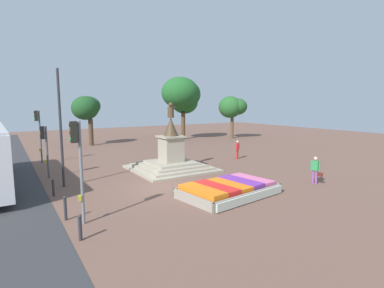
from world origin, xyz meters
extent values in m
plane|color=brown|center=(0.00, 0.00, 0.00)|extent=(85.87, 85.87, 0.00)
cube|color=#38281C|center=(2.20, -2.96, 0.21)|extent=(5.04, 3.35, 0.43)
cube|color=gray|center=(2.38, -4.39, 0.23)|extent=(4.90, 0.73, 0.47)
cube|color=gray|center=(2.02, -1.54, 0.23)|extent=(4.90, 0.73, 0.47)
cube|color=gray|center=(-0.19, -3.27, 0.23)|extent=(0.48, 2.95, 0.47)
cube|color=gray|center=(4.60, -2.66, 0.23)|extent=(0.48, 2.95, 0.47)
cube|color=orange|center=(0.41, -3.19, 0.55)|extent=(1.22, 2.66, 0.25)
cube|color=red|center=(1.30, -3.08, 0.54)|extent=(1.22, 2.66, 0.23)
cube|color=orange|center=(2.20, -2.96, 0.53)|extent=(1.22, 2.66, 0.19)
cube|color=#72339E|center=(3.10, -2.85, 0.54)|extent=(1.22, 2.66, 0.22)
cube|color=#D86699|center=(4.00, -2.73, 0.52)|extent=(1.22, 2.66, 0.18)
cube|color=#B2BCAD|center=(2.39, -4.44, 0.24)|extent=(4.67, 0.79, 0.39)
cube|color=#9D937F|center=(2.56, 3.87, 0.07)|extent=(5.34, 5.34, 0.15)
cube|color=#9F9581|center=(2.56, 3.87, 0.22)|extent=(4.56, 4.56, 0.15)
cube|color=#A09581|center=(2.56, 3.87, 0.37)|extent=(3.79, 3.79, 0.15)
cube|color=#9F9581|center=(2.56, 3.87, 0.52)|extent=(3.01, 3.01, 0.15)
cube|color=#9E937F|center=(2.56, 3.87, 1.44)|extent=(1.39, 1.39, 1.70)
cube|color=#9E937F|center=(2.56, 3.87, 2.36)|extent=(1.63, 1.63, 0.12)
cone|color=#473823|center=(2.56, 3.87, 3.05)|extent=(1.04, 1.04, 1.27)
cylinder|color=#473823|center=(2.56, 3.87, 4.05)|extent=(0.44, 0.44, 0.74)
sphere|color=#473823|center=(2.56, 3.87, 4.58)|extent=(0.32, 0.32, 0.32)
cylinder|color=#473823|center=(2.79, 4.02, 4.20)|extent=(0.56, 0.40, 0.52)
cylinder|color=slate|center=(-4.94, -2.84, 2.00)|extent=(0.12, 0.12, 4.01)
cube|color=black|center=(-5.14, -2.83, 3.61)|extent=(0.26, 0.30, 0.80)
cylinder|color=#4B0808|center=(-5.28, -2.82, 3.88)|extent=(0.04, 0.14, 0.14)
cylinder|color=#543E08|center=(-5.28, -2.82, 3.61)|extent=(0.04, 0.14, 0.14)
cylinder|color=green|center=(-5.28, -2.82, 3.34)|extent=(0.04, 0.14, 0.14)
cube|color=gold|center=(-5.04, -2.83, 1.05)|extent=(0.11, 0.17, 0.20)
cylinder|color=#4C5156|center=(-5.12, 6.00, 1.63)|extent=(0.12, 0.12, 3.27)
cube|color=black|center=(-5.32, 6.03, 2.87)|extent=(0.27, 0.31, 0.80)
cylinder|color=#4B0808|center=(-5.45, 6.05, 3.13)|extent=(0.05, 0.14, 0.14)
cylinder|color=yellow|center=(-5.45, 6.05, 2.87)|extent=(0.05, 0.14, 0.14)
cylinder|color=#0D4211|center=(-5.45, 6.05, 2.60)|extent=(0.05, 0.14, 0.14)
cube|color=gold|center=(-5.22, 6.02, 1.05)|extent=(0.12, 0.17, 0.20)
cylinder|color=#4C5156|center=(-4.95, 11.42, 2.06)|extent=(0.12, 0.12, 4.13)
cube|color=black|center=(-5.15, 11.43, 3.73)|extent=(0.26, 0.30, 0.80)
cylinder|color=#4B0808|center=(-5.28, 11.44, 3.99)|extent=(0.04, 0.14, 0.14)
cylinder|color=#543E08|center=(-5.28, 11.44, 3.73)|extent=(0.04, 0.14, 0.14)
cylinder|color=green|center=(-5.28, 11.44, 3.46)|extent=(0.04, 0.14, 0.14)
cube|color=gold|center=(-5.05, 11.42, 1.05)|extent=(0.11, 0.17, 0.20)
cylinder|color=#2D2D33|center=(-4.68, 3.20, 3.27)|extent=(0.14, 0.14, 6.55)
cube|color=#8CBF2D|center=(-4.66, 3.45, 5.36)|extent=(0.05, 0.37, 1.41)
cylinder|color=#2D2D33|center=(-4.66, 3.45, 6.07)|extent=(0.07, 0.51, 0.03)
cylinder|color=black|center=(-7.55, 9.17, 0.45)|extent=(0.31, 0.91, 0.90)
cylinder|color=black|center=(-7.32, 2.51, 0.45)|extent=(0.31, 0.91, 0.90)
cylinder|color=#8C4C99|center=(7.85, -3.86, 0.40)|extent=(0.13, 0.13, 0.80)
cylinder|color=#8C4C99|center=(7.88, -4.04, 0.40)|extent=(0.13, 0.13, 0.80)
cube|color=#338C4C|center=(7.86, -3.95, 1.08)|extent=(0.29, 0.42, 0.57)
cylinder|color=#338C4C|center=(7.82, -3.71, 1.05)|extent=(0.09, 0.09, 0.54)
cylinder|color=#338C4C|center=(7.91, -4.18, 1.05)|extent=(0.09, 0.09, 0.54)
sphere|color=beige|center=(7.86, -3.95, 1.50)|extent=(0.21, 0.21, 0.21)
cube|color=#591E19|center=(7.92, -4.24, 0.60)|extent=(0.17, 0.30, 0.22)
cylinder|color=red|center=(9.38, 4.62, 0.39)|extent=(0.13, 0.13, 0.78)
cylinder|color=red|center=(9.23, 4.52, 0.39)|extent=(0.13, 0.13, 0.78)
cube|color=red|center=(9.31, 4.57, 1.06)|extent=(0.44, 0.40, 0.55)
cylinder|color=red|center=(9.51, 4.71, 1.03)|extent=(0.09, 0.09, 0.53)
cylinder|color=red|center=(9.11, 4.44, 1.03)|extent=(0.09, 0.09, 0.53)
sphere|color=beige|center=(9.31, 4.57, 1.47)|extent=(0.20, 0.20, 0.20)
cylinder|color=#2D2D33|center=(-5.37, -4.28, 0.41)|extent=(0.13, 0.13, 0.81)
sphere|color=#2D2D33|center=(-5.37, -4.28, 0.85)|extent=(0.14, 0.14, 0.14)
cylinder|color=#2D2D33|center=(-5.47, -2.09, 0.45)|extent=(0.12, 0.12, 0.90)
sphere|color=#2D2D33|center=(-5.47, -2.09, 0.94)|extent=(0.13, 0.13, 0.13)
cylinder|color=#2D2D33|center=(-5.43, 1.62, 0.39)|extent=(0.12, 0.12, 0.78)
sphere|color=#2D2D33|center=(-5.43, 1.62, 0.81)|extent=(0.14, 0.14, 0.14)
cylinder|color=#4C3823|center=(0.89, 19.59, 1.48)|extent=(0.50, 0.50, 2.97)
ellipsoid|color=#1C4825|center=(0.78, 20.16, 4.39)|extent=(2.82, 2.51, 2.20)
ellipsoid|color=#1D4A21|center=(0.44, 19.84, 4.17)|extent=(2.94, 2.92, 2.62)
cylinder|color=#4C3823|center=(12.61, 19.16, 1.75)|extent=(0.52, 0.52, 3.50)
ellipsoid|color=#235C26|center=(13.33, 19.53, 5.89)|extent=(3.85, 3.49, 3.54)
ellipsoid|color=#205B26|center=(12.11, 19.03, 6.03)|extent=(4.87, 4.62, 4.02)
ellipsoid|color=#205E25|center=(13.28, 19.89, 4.88)|extent=(3.63, 3.18, 3.12)
cylinder|color=brown|center=(18.71, 16.57, 1.41)|extent=(0.43, 0.43, 2.81)
ellipsoid|color=#265D28|center=(18.39, 16.64, 4.20)|extent=(3.01, 3.17, 2.88)
ellipsoid|color=#245F2A|center=(19.10, 17.14, 3.91)|extent=(2.70, 2.34, 2.13)
ellipsoid|color=#245926|center=(19.25, 16.23, 4.26)|extent=(2.63, 2.72, 2.24)
camera|label=1|loc=(-7.34, -14.55, 4.66)|focal=28.00mm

